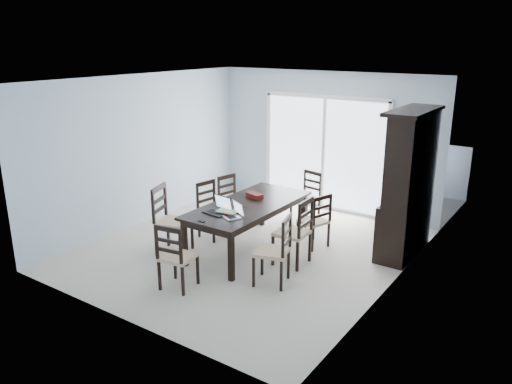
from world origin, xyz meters
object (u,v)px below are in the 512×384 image
(chair_right_near, at_px, (279,243))
(chair_end_near, at_px, (174,250))
(chair_left_mid, at_px, (210,203))
(chair_left_far, at_px, (231,196))
(chair_end_far, at_px, (309,191))
(chair_left_near, at_px, (167,212))
(hot_tub, at_px, (311,168))
(chair_right_far, at_px, (318,215))
(game_box, at_px, (254,195))
(laptop_silver, at_px, (231,214))
(laptop_dark, at_px, (216,209))
(cell_phone, at_px, (202,221))
(dining_table, at_px, (249,208))
(chair_right_mid, at_px, (298,225))
(china_hutch, at_px, (408,185))

(chair_right_near, relative_size, chair_end_near, 1.05)
(chair_left_mid, xyz_separation_m, chair_left_far, (0.02, 0.53, -0.01))
(chair_end_far, bearing_deg, chair_left_far, 57.28)
(chair_left_near, bearing_deg, hot_tub, 159.81)
(chair_right_far, xyz_separation_m, game_box, (-0.94, -0.36, 0.25))
(chair_left_near, bearing_deg, laptop_silver, 78.72)
(chair_end_far, height_order, laptop_dark, chair_end_far)
(chair_end_near, height_order, laptop_dark, chair_end_near)
(chair_left_near, height_order, laptop_dark, chair_left_near)
(chair_end_far, xyz_separation_m, laptop_silver, (0.00, -2.30, 0.25))
(chair_left_far, height_order, chair_right_near, chair_right_near)
(chair_right_near, xyz_separation_m, cell_phone, (-1.07, -0.28, 0.17))
(chair_end_near, bearing_deg, chair_end_far, 77.93)
(chair_end_near, bearing_deg, dining_table, 79.73)
(chair_right_near, distance_m, chair_right_mid, 0.67)
(chair_end_near, height_order, cell_phone, chair_end_near)
(chair_end_far, bearing_deg, game_box, 90.97)
(chair_left_mid, distance_m, chair_left_far, 0.53)
(dining_table, bearing_deg, laptop_silver, -77.95)
(chair_left_mid, distance_m, hot_tub, 3.46)
(cell_phone, bearing_deg, china_hutch, 54.82)
(chair_right_far, xyz_separation_m, chair_end_near, (-0.87, -2.29, 0.02))
(china_hutch, bearing_deg, laptop_silver, -135.19)
(china_hutch, xyz_separation_m, cell_phone, (-2.11, -2.25, -0.32))
(chair_right_near, bearing_deg, chair_left_near, 75.02)
(chair_right_far, distance_m, cell_phone, 1.91)
(chair_left_far, bearing_deg, hot_tub, -167.00)
(chair_left_mid, xyz_separation_m, game_box, (0.75, 0.19, 0.22))
(chair_left_near, xyz_separation_m, laptop_silver, (1.10, 0.14, 0.16))
(hot_tub, bearing_deg, dining_table, -76.69)
(china_hutch, relative_size, laptop_silver, 6.04)
(china_hutch, distance_m, chair_right_near, 2.28)
(china_hutch, relative_size, cell_phone, 21.00)
(chair_end_far, distance_m, laptop_dark, 2.32)
(chair_left_mid, height_order, hot_tub, chair_left_mid)
(dining_table, bearing_deg, chair_right_far, 38.14)
(chair_right_far, bearing_deg, chair_right_mid, -156.04)
(chair_left_mid, relative_size, chair_end_far, 1.02)
(chair_left_near, relative_size, chair_right_far, 1.19)
(chair_end_near, bearing_deg, chair_right_mid, 49.85)
(dining_table, bearing_deg, china_hutch, 31.71)
(chair_right_near, bearing_deg, chair_end_far, 3.27)
(chair_left_mid, bearing_deg, chair_right_mid, 93.57)
(china_hutch, height_order, laptop_dark, china_hutch)
(chair_right_mid, xyz_separation_m, chair_end_far, (-0.78, 1.73, -0.07))
(laptop_dark, bearing_deg, hot_tub, 107.40)
(china_hutch, bearing_deg, dining_table, -148.29)
(chair_end_near, bearing_deg, chair_left_near, 128.44)
(chair_end_far, bearing_deg, cell_phone, 95.94)
(chair_right_far, distance_m, hot_tub, 3.37)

